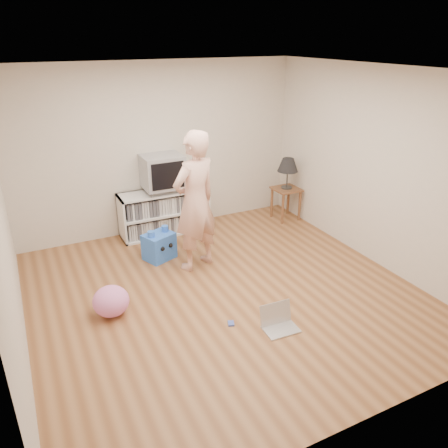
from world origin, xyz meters
name	(u,v)px	position (x,y,z in m)	size (l,w,h in m)	color
ground	(224,293)	(0.00, 0.00, 0.00)	(4.50, 4.50, 0.00)	brown
walls	(224,193)	(0.00, 0.00, 1.30)	(4.52, 4.52, 2.60)	beige
ceiling	(224,70)	(0.00, 0.00, 2.60)	(4.50, 4.50, 0.01)	white
media_unit	(164,212)	(-0.05, 2.04, 0.35)	(1.40, 0.45, 0.70)	white
dvd_deck	(163,189)	(-0.05, 2.02, 0.73)	(0.45, 0.35, 0.07)	gray
crt_tv	(162,171)	(-0.05, 2.02, 1.02)	(0.60, 0.53, 0.50)	#97979B
side_table	(286,196)	(1.99, 1.65, 0.42)	(0.42, 0.42, 0.55)	brown
table_lamp	(288,166)	(1.99, 1.65, 0.94)	(0.34, 0.34, 0.52)	#333333
person	(195,202)	(-0.03, 0.78, 0.94)	(0.68, 0.45, 1.87)	beige
laptop	(278,321)	(0.23, -0.87, 0.07)	(0.38, 0.31, 0.25)	silver
playing_cards	(231,323)	(-0.21, -0.60, 0.01)	(0.07, 0.09, 0.02)	#4659BB
plush_blue	(159,246)	(-0.42, 1.21, 0.20)	(0.49, 0.44, 0.46)	#2D6FF9
plush_pink	(111,301)	(-1.34, 0.16, 0.17)	(0.41, 0.41, 0.35)	pink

